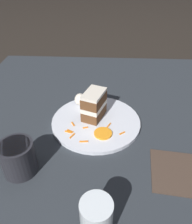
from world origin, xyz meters
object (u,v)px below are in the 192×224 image
cream_dollop (80,99)px  coffee_mug (18,157)px  plate (96,121)px  drinking_glass (96,221)px  cake_slice (94,105)px  orange_garnish (103,133)px

cream_dollop → coffee_mug: size_ratio=0.50×
plate → cream_dollop: bearing=34.6°
drinking_glass → plate: bearing=3.2°
cake_slice → coffee_mug: 0.29m
cream_dollop → coffee_mug: 0.32m
cake_slice → orange_garnish: size_ratio=1.86×
cake_slice → coffee_mug: bearing=-108.1°
orange_garnish → plate: bearing=20.3°
plate → drinking_glass: 0.36m
cake_slice → orange_garnish: 0.11m
drinking_glass → orange_garnish: bearing=-1.1°
coffee_mug → plate: bearing=-41.9°
plate → cream_dollop: size_ratio=6.54×
drinking_glass → coffee_mug: bearing=54.1°
cream_dollop → plate: bearing=-145.4°
cake_slice → drinking_glass: cake_slice is taller
coffee_mug → drinking_glass: bearing=-125.9°
orange_garnish → coffee_mug: bearing=123.3°
cake_slice → cream_dollop: (0.07, 0.05, -0.03)m
orange_garnish → drinking_glass: bearing=178.9°
orange_garnish → drinking_glass: drinking_glass is taller
cream_dollop → orange_garnish: size_ratio=0.80×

